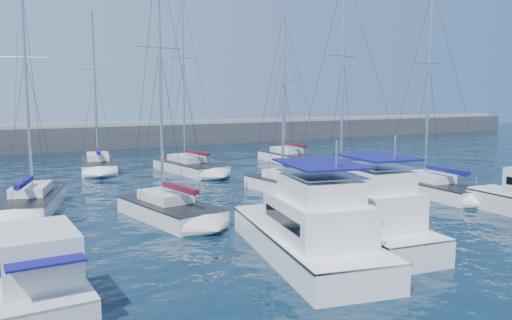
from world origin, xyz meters
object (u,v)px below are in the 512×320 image
sailboat_back_c (289,157)px  sailboat_mid_e (432,188)px  sailboat_mid_a (30,202)px  motor_yacht_port_inner (309,234)px  sailboat_back_a (98,164)px  sailboat_mid_c (288,185)px  motor_yacht_stbd_inner (363,221)px  sailboat_mid_b (169,210)px  sailboat_back_b (189,167)px  sailboat_mid_d (350,193)px  motor_yacht_port_outer (37,281)px

sailboat_back_c → sailboat_mid_e: bearing=-92.4°
sailboat_mid_a → sailboat_mid_e: sailboat_mid_a is taller
motor_yacht_port_inner → sailboat_back_a: 31.70m
sailboat_mid_c → motor_yacht_stbd_inner: bearing=-113.1°
sailboat_mid_b → sailboat_back_b: sailboat_back_b is taller
sailboat_mid_d → sailboat_mid_c: bearing=103.8°
motor_yacht_port_inner → sailboat_mid_d: size_ratio=0.71×
sailboat_mid_a → sailboat_mid_b: sailboat_mid_b is taller
sailboat_mid_b → sailboat_back_c: (19.68, 17.74, -0.03)m
motor_yacht_port_inner → sailboat_mid_e: 17.43m
motor_yacht_port_outer → sailboat_back_b: size_ratio=0.41×
motor_yacht_port_outer → sailboat_back_a: bearing=73.8°
sailboat_mid_a → motor_yacht_port_inner: bearing=-42.7°
sailboat_mid_b → sailboat_mid_a: bearing=127.2°
sailboat_mid_c → sailboat_mid_e: (8.25, -5.90, 0.01)m
sailboat_mid_a → sailboat_mid_e: bearing=-2.2°
sailboat_back_a → motor_yacht_port_inner: bearing=-76.3°
sailboat_mid_a → sailboat_mid_b: (6.67, -6.22, 0.01)m
sailboat_mid_a → sailboat_back_c: sailboat_mid_a is taller
sailboat_mid_c → sailboat_mid_d: bearing=-70.4°
motor_yacht_stbd_inner → sailboat_back_c: bearing=71.3°
sailboat_mid_a → sailboat_mid_c: 17.19m
motor_yacht_port_outer → sailboat_mid_d: size_ratio=0.45×
sailboat_back_b → sailboat_back_c: sailboat_back_b is taller
sailboat_back_a → sailboat_back_c: (18.98, -4.10, -0.01)m
sailboat_mid_e → sailboat_back_c: bearing=91.4°
motor_yacht_port_outer → motor_yacht_port_inner: motor_yacht_port_inner is taller
sailboat_back_a → sailboat_back_b: bearing=-29.0°
motor_yacht_port_outer → sailboat_mid_d: sailboat_mid_d is taller
motor_yacht_port_outer → sailboat_back_b: 30.04m
motor_yacht_port_inner → sailboat_mid_b: bearing=118.1°
sailboat_mid_a → sailboat_mid_e: size_ratio=1.00×
motor_yacht_port_outer → sailboat_mid_b: 12.37m
motor_yacht_port_outer → sailboat_mid_c: bearing=34.5°
motor_yacht_stbd_inner → sailboat_mid_b: bearing=131.8°
sailboat_mid_a → sailboat_back_a: sailboat_back_a is taller
motor_yacht_port_inner → sailboat_mid_d: bearing=55.0°
sailboat_mid_d → sailboat_back_b: 17.75m
sailboat_mid_b → sailboat_mid_d: size_ratio=1.00×
motor_yacht_stbd_inner → sailboat_mid_a: 20.12m
motor_yacht_stbd_inner → sailboat_back_b: size_ratio=0.57×
sailboat_mid_b → sailboat_back_c: bearing=32.2°
motor_yacht_stbd_inner → sailboat_mid_d: size_ratio=0.62×
motor_yacht_port_inner → sailboat_back_b: sailboat_back_b is taller
sailboat_mid_c → sailboat_mid_d: size_ratio=0.86×
motor_yacht_port_inner → sailboat_mid_d: sailboat_mid_d is taller
sailboat_mid_a → sailboat_mid_d: (18.99, -7.21, -0.01)m
sailboat_back_b → sailboat_mid_e: bearing=-66.4°
motor_yacht_stbd_inner → sailboat_mid_e: (12.34, 6.73, -0.61)m
sailboat_mid_c → sailboat_mid_d: sailboat_mid_d is taller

